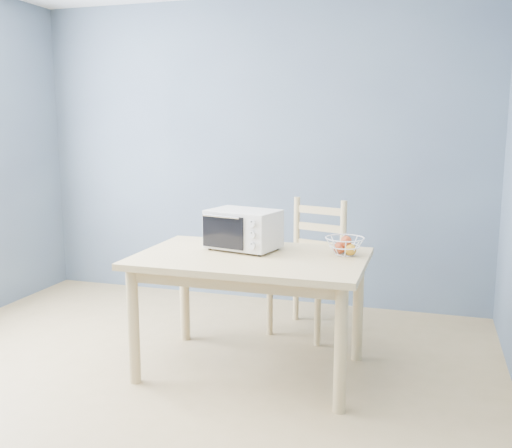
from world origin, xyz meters
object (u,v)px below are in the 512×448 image
(dining_table, at_px, (251,271))
(toaster_oven, at_px, (241,229))
(dining_chair, at_px, (310,267))
(fruit_basket, at_px, (345,245))

(dining_table, relative_size, toaster_oven, 2.84)
(dining_chair, bearing_deg, dining_table, -87.61)
(dining_table, bearing_deg, dining_chair, 76.33)
(dining_table, height_order, fruit_basket, fruit_basket)
(dining_table, xyz_separation_m, dining_chair, (0.20, 0.82, -0.16))
(toaster_oven, distance_m, fruit_basket, 0.67)
(fruit_basket, relative_size, dining_chair, 0.29)
(toaster_oven, bearing_deg, fruit_basket, 15.68)
(toaster_oven, height_order, dining_chair, toaster_oven)
(dining_table, distance_m, dining_chair, 0.86)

